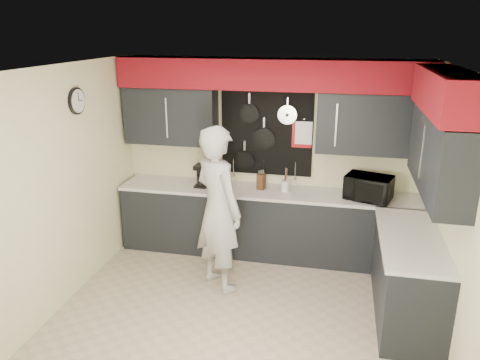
% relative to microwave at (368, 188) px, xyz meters
% --- Properties ---
extents(ground, '(4.00, 4.00, 0.00)m').
position_rel_microwave_xyz_m(ground, '(-1.29, -1.38, -1.07)').
color(ground, '#BEAB94').
rests_on(ground, ground).
extents(back_wall_assembly, '(4.00, 0.36, 2.60)m').
position_rel_microwave_xyz_m(back_wall_assembly, '(-1.28, 0.22, 0.94)').
color(back_wall_assembly, '#F9F6C0').
rests_on(back_wall_assembly, ground).
extents(right_wall_assembly, '(0.36, 3.50, 2.60)m').
position_rel_microwave_xyz_m(right_wall_assembly, '(0.56, -1.11, 0.87)').
color(right_wall_assembly, '#F9F6C0').
rests_on(right_wall_assembly, ground).
extents(left_wall_assembly, '(0.05, 3.50, 2.60)m').
position_rel_microwave_xyz_m(left_wall_assembly, '(-3.29, -1.36, 0.26)').
color(left_wall_assembly, '#F9F6C0').
rests_on(left_wall_assembly, ground).
extents(base_cabinets, '(3.95, 2.20, 0.92)m').
position_rel_microwave_xyz_m(base_cabinets, '(-0.80, -0.25, -0.61)').
color(base_cabinets, black).
rests_on(base_cabinets, ground).
extents(microwave, '(0.64, 0.52, 0.30)m').
position_rel_microwave_xyz_m(microwave, '(0.00, 0.00, 0.00)').
color(microwave, black).
rests_on(microwave, base_cabinets).
extents(knife_block, '(0.12, 0.12, 0.21)m').
position_rel_microwave_xyz_m(knife_block, '(-1.36, 0.08, -0.05)').
color(knife_block, '#371B11').
rests_on(knife_block, base_cabinets).
extents(utensil_crock, '(0.11, 0.11, 0.14)m').
position_rel_microwave_xyz_m(utensil_crock, '(-1.04, 0.08, -0.08)').
color(utensil_crock, white).
rests_on(utensil_crock, base_cabinets).
extents(coffee_maker, '(0.17, 0.21, 0.30)m').
position_rel_microwave_xyz_m(coffee_maker, '(-2.16, 0.05, 0.00)').
color(coffee_maker, black).
rests_on(coffee_maker, base_cabinets).
extents(person, '(0.85, 0.81, 1.95)m').
position_rel_microwave_xyz_m(person, '(-1.69, -0.86, -0.10)').
color(person, beige).
rests_on(person, ground).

